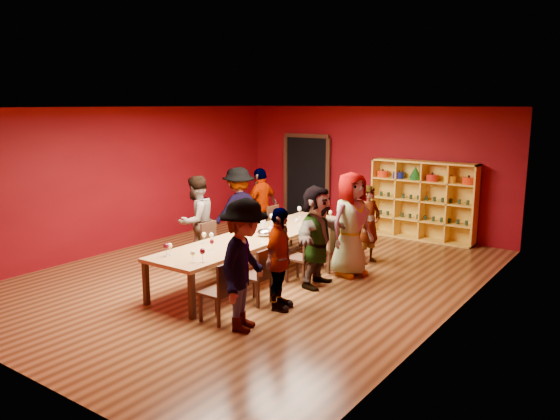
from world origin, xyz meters
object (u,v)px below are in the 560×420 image
object	(u,v)px
person_left_4	(261,206)
person_right_3	(351,224)
shelving_unit	(423,197)
chair_person_right_1	(260,273)
person_right_1	(279,259)
tasting_table	(258,238)
chair_person_left_4	(277,224)
person_left_2	(196,221)
person_left_3	(239,210)
chair_person_right_4	(353,235)
person_right_2	(317,236)
chair_person_right_2	(304,255)
chair_person_right_3	(330,245)
wine_bottle	(320,214)
person_right_0	(244,265)
chair_person_left_3	(254,231)
chair_person_left_2	(213,243)
spittoon_bowl	(264,233)
chair_person_right_0	(221,289)

from	to	relation	value
person_left_4	person_right_3	distance (m)	2.82
person_right_3	shelving_unit	bearing A→B (deg)	15.84
chair_person_right_1	person_right_1	distance (m)	0.46
tasting_table	chair_person_left_4	size ratio (longest dim) A/B	5.06
person_left_2	person_right_3	distance (m)	2.92
person_left_3	chair_person_right_4	bearing A→B (deg)	129.28
shelving_unit	person_right_2	xyz separation A→B (m)	(-0.24, -4.17, -0.12)
chair_person_right_2	chair_person_right_3	xyz separation A→B (m)	(0.00, 0.85, 0.00)
shelving_unit	wine_bottle	world-z (taller)	shelving_unit
person_right_0	chair_person_right_1	world-z (taller)	person_right_0
shelving_unit	person_left_4	xyz separation A→B (m)	(-2.73, -2.47, -0.14)
person_right_0	person_left_4	bearing A→B (deg)	15.20
chair_person_left_3	chair_person_left_2	bearing A→B (deg)	-90.00
person_left_3	person_right_0	xyz separation A→B (m)	(2.66, -3.05, 0.02)
chair_person_left_3	spittoon_bowl	distance (m)	1.51
shelving_unit	wine_bottle	bearing A→B (deg)	-113.92
chair_person_right_0	person_right_2	bearing A→B (deg)	83.51
person_left_2	chair_person_right_4	bearing A→B (deg)	133.05
chair_person_right_0	person_right_2	xyz separation A→B (m)	(0.24, 2.15, 0.37)
person_left_2	spittoon_bowl	xyz separation A→B (m)	(1.47, 0.20, -0.06)
person_right_3	spittoon_bowl	distance (m)	1.56
tasting_table	chair_person_right_4	xyz separation A→B (m)	(0.91, 1.90, -0.20)
person_left_4	wine_bottle	size ratio (longest dim) A/B	5.43
chair_person_right_1	chair_person_right_3	bearing A→B (deg)	90.00
tasting_table	person_right_1	xyz separation A→B (m)	(1.27, -1.11, 0.08)
chair_person_right_0	chair_person_right_4	bearing A→B (deg)	90.00
chair_person_right_0	person_right_2	world-z (taller)	person_right_2
person_left_3	wine_bottle	bearing A→B (deg)	131.89
tasting_table	chair_person_left_3	size ratio (longest dim) A/B	5.06
chair_person_right_1	chair_person_left_3	bearing A→B (deg)	130.10
person_left_4	chair_person_right_1	xyz separation A→B (m)	(2.25, -2.96, -0.35)
person_left_3	chair_person_right_2	world-z (taller)	person_left_3
person_right_0	chair_person_right_2	world-z (taller)	person_right_0
person_left_3	chair_person_right_3	size ratio (longest dim) A/B	2.00
person_right_1	wine_bottle	world-z (taller)	person_right_1
person_left_3	chair_person_right_1	xyz separation A→B (m)	(2.23, -2.16, -0.39)
person_left_3	wine_bottle	size ratio (longest dim) A/B	5.71
person_right_2	person_right_3	size ratio (longest dim) A/B	0.92
person_left_4	wine_bottle	distance (m)	1.59
person_left_4	chair_person_right_1	distance (m)	3.73
tasting_table	person_right_3	distance (m)	1.69
chair_person_left_4	person_right_2	distance (m)	2.70
person_left_4	chair_person_right_3	xyz separation A→B (m)	(2.25, -0.85, -0.35)
shelving_unit	person_right_0	world-z (taller)	person_right_0
tasting_table	chair_person_right_2	xyz separation A→B (m)	(0.91, 0.15, -0.20)
tasting_table	chair_person_right_0	world-z (taller)	chair_person_right_0
person_left_4	person_right_1	distance (m)	3.95
chair_person_right_3	chair_person_left_4	bearing A→B (deg)	154.85
person_left_3	chair_person_right_0	size ratio (longest dim) A/B	2.00
chair_person_right_0	chair_person_right_4	world-z (taller)	same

